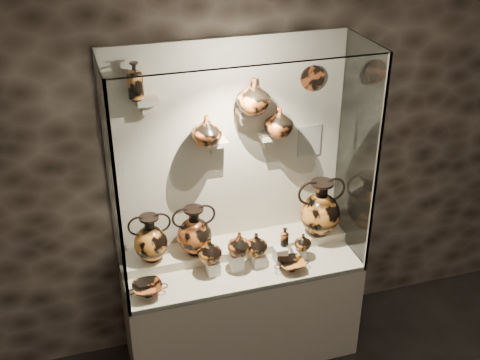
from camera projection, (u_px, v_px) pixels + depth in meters
name	position (u px, v px, depth m)	size (l,w,h in m)	color
wall_back	(228.00, 149.00, 4.24)	(5.00, 0.02, 3.20)	black
plinth	(241.00, 310.00, 4.54)	(1.70, 0.60, 0.80)	#C0B49B
front_tier	(241.00, 265.00, 4.34)	(1.68, 0.58, 0.03)	beige
rear_tier	(234.00, 248.00, 4.47)	(1.70, 0.25, 0.10)	beige
back_panel	(228.00, 149.00, 4.23)	(1.70, 0.03, 1.60)	#C0B49B
glass_front	(255.00, 190.00, 3.72)	(1.70, 0.01, 1.60)	white
glass_left	(112.00, 187.00, 3.75)	(0.01, 0.60, 1.60)	white
glass_right	(357.00, 153.00, 4.19)	(0.01, 0.60, 1.60)	white
glass_top	(241.00, 51.00, 3.59)	(1.70, 0.60, 0.01)	white
frame_post_left	(118.00, 210.00, 3.51)	(0.02, 0.02, 1.60)	gray
frame_post_right	(376.00, 171.00, 3.94)	(0.02, 0.02, 1.60)	gray
pedestal_a	(213.00, 267.00, 4.21)	(0.09, 0.09, 0.10)	beige
pedestal_b	(236.00, 261.00, 4.25)	(0.09, 0.09, 0.13)	beige
pedestal_c	(259.00, 260.00, 4.30)	(0.09, 0.09, 0.09)	beige
pedestal_d	(280.00, 254.00, 4.34)	(0.09, 0.09, 0.12)	beige
pedestal_e	(298.00, 253.00, 4.38)	(0.09, 0.09, 0.08)	beige
bracket_ul	(147.00, 101.00, 3.82)	(0.14, 0.12, 0.04)	#C0B49B
bracket_ca	(217.00, 142.00, 4.10)	(0.14, 0.12, 0.04)	#C0B49B
bracket_cb	(245.00, 112.00, 4.05)	(0.10, 0.12, 0.04)	#C0B49B
bracket_cc	(269.00, 136.00, 4.20)	(0.14, 0.12, 0.04)	#C0B49B
amphora_left	(150.00, 238.00, 4.18)	(0.29, 0.29, 0.36)	orange
amphora_mid	(194.00, 230.00, 4.25)	(0.30, 0.30, 0.37)	#C45722
amphora_right	(320.00, 208.00, 4.46)	(0.36, 0.36, 0.45)	orange
jug_a	(210.00, 250.00, 4.15)	(0.17, 0.17, 0.18)	orange
jug_b	(239.00, 244.00, 4.18)	(0.17, 0.17, 0.17)	#C45722
jug_c	(256.00, 244.00, 4.25)	(0.16, 0.16, 0.17)	orange
jug_e	(303.00, 241.00, 4.33)	(0.12, 0.12, 0.13)	orange
lekythos_small	(285.00, 236.00, 4.29)	(0.07, 0.07, 0.16)	#C45722
kylix_left	(147.00, 289.00, 4.00)	(0.26, 0.22, 0.10)	#C45722
kylix_right	(292.00, 264.00, 4.25)	(0.24, 0.21, 0.10)	orange
lekythos_tall	(135.00, 79.00, 3.72)	(0.11, 0.11, 0.27)	orange
ovoid_vase_a	(207.00, 130.00, 3.98)	(0.20, 0.20, 0.21)	#C45722
ovoid_vase_b	(253.00, 95.00, 3.94)	(0.23, 0.23, 0.24)	#C45722
ovoid_vase_c	(279.00, 121.00, 4.11)	(0.20, 0.20, 0.21)	#C45722
wall_plate	(312.00, 78.00, 4.14)	(0.18, 0.18, 0.02)	#92411C
info_placard	(309.00, 141.00, 4.37)	(0.18, 0.01, 0.24)	beige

